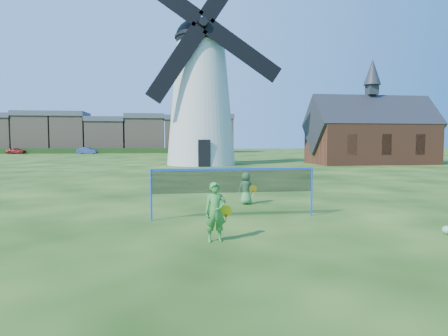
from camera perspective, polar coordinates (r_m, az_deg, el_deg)
ground at (r=12.27m, az=-0.60°, el=-7.18°), size 220.00×220.00×0.00m
windmill at (r=39.25m, az=-3.42°, el=11.11°), size 15.02×6.89×20.80m
chapel at (r=43.36m, az=20.91°, el=4.64°), size 12.87×6.24×10.88m
badminton_net at (r=11.81m, az=1.47°, el=-2.02°), size 5.05×0.05×1.55m
player_girl at (r=9.14m, az=-1.29°, el=-6.54°), size 0.68×0.37×1.41m
player_boy at (r=14.53m, az=3.28°, el=-3.02°), size 0.69×0.49×1.21m
play_ball at (r=11.47m, az=30.10°, el=-7.95°), size 0.22×0.22×0.22m
terraced_houses at (r=85.93m, az=-20.62°, el=4.84°), size 64.27×8.40×8.36m
hedge at (r=80.58m, az=-22.89°, el=2.35°), size 62.00×0.80×1.00m
car_left at (r=81.77m, az=-28.42°, el=2.26°), size 3.51×1.69×1.16m
car_right at (r=76.18m, az=-19.60°, el=2.44°), size 3.86×1.96×1.21m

